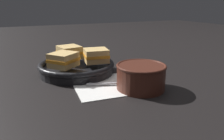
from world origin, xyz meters
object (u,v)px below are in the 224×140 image
soup_bowl (141,75)px  sandwich_far_left (69,52)px  skillet (76,67)px  sandwich_near_right (95,56)px  spoon (128,83)px  sandwich_near_left (63,60)px

soup_bowl → sandwich_far_left: sandwich_far_left is taller
skillet → sandwich_near_right: sandwich_near_right is taller
soup_bowl → spoon: 0.06m
spoon → soup_bowl: bearing=-42.6°
spoon → skillet: bearing=139.8°
sandwich_near_right → sandwich_far_left: (-0.07, 0.09, 0.00)m
sandwich_near_left → sandwich_near_right: 0.11m
soup_bowl → sandwich_near_left: 0.26m
skillet → sandwich_far_left: size_ratio=4.02×
soup_bowl → sandwich_near_left: (-0.18, 0.18, 0.02)m
sandwich_near_left → sandwich_far_left: size_ratio=1.19×
soup_bowl → sandwich_near_right: 0.21m
sandwich_near_left → sandwich_near_right: same height
sandwich_near_right → sandwich_far_left: size_ratio=0.99×
skillet → sandwich_far_left: bearing=95.5°
soup_bowl → sandwich_near_left: size_ratio=1.30×
spoon → sandwich_far_left: (-0.11, 0.25, 0.06)m
skillet → sandwich_near_left: bearing=-142.6°
soup_bowl → sandwich_far_left: 0.32m
sandwich_near_right → sandwich_far_left: bearing=125.7°
soup_bowl → skillet: size_ratio=0.38×
soup_bowl → spoon: bearing=117.6°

